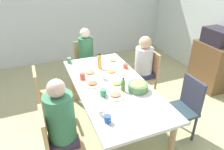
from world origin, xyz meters
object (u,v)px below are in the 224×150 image
object	(u,v)px
person_4	(62,122)
cup_4	(126,66)
chair_0	(86,61)
person_3	(143,63)
plate_0	(117,84)
side_cabinet	(211,66)
dining_table	(112,89)
cup_3	(83,76)
chair_2	(184,105)
chair_4	(56,141)
cup_6	(104,77)
cup_5	(103,93)
plate_1	(111,72)
chair_3	(147,73)
bottle_0	(100,62)
person_0	(86,54)
plate_4	(90,73)
cup_2	(108,119)
microwave	(218,36)
plate_2	(115,95)
bottle_1	(123,85)
chair_1	(46,93)
plate_3	(93,84)
cup_0	(69,60)
plate_5	(113,61)
cup_1	(102,112)

from	to	relation	value
person_4	cup_4	xyz separation A→B (m)	(-0.89, 1.15, 0.04)
chair_0	person_3	distance (m)	1.18
plate_0	side_cabinet	bearing A→B (deg)	101.34
dining_table	side_cabinet	bearing A→B (deg)	100.27
cup_3	side_cabinet	xyz separation A→B (m)	(-0.11, 2.55, -0.35)
plate_0	cup_4	distance (m)	0.53
chair_2	person_3	distance (m)	1.03
chair_4	cup_6	xyz separation A→B (m)	(-0.68, 0.81, 0.28)
chair_0	cup_5	xyz separation A→B (m)	(1.60, -0.20, 0.28)
chair_2	plate_1	xyz separation A→B (m)	(-0.83, -0.74, 0.25)
plate_1	cup_3	distance (m)	0.46
cup_4	cup_5	bearing A→B (deg)	-44.30
chair_3	person_4	xyz separation A→B (m)	(1.01, -1.62, 0.23)
person_3	bottle_0	distance (m)	0.77
person_0	chair_4	xyz separation A→B (m)	(1.79, -0.85, -0.19)
person_4	side_cabinet	distance (m)	3.13
chair_0	plate_4	bearing A→B (deg)	-11.14
cup_2	microwave	size ratio (longest dim) A/B	0.23
cup_6	bottle_0	bearing A→B (deg)	171.16
chair_2	microwave	bearing A→B (deg)	123.64
chair_3	cup_4	distance (m)	0.56
plate_2	bottle_1	size ratio (longest dim) A/B	1.31
person_0	person_3	bearing A→B (deg)	44.05
plate_0	plate_1	distance (m)	0.37
chair_2	plate_0	bearing A→B (deg)	-120.65
bottle_0	chair_1	bearing A→B (deg)	-87.97
chair_3	microwave	distance (m)	1.46
plate_3	plate_0	bearing A→B (deg)	66.70
plate_0	cup_4	xyz separation A→B (m)	(-0.42, 0.33, 0.02)
dining_table	plate_1	bearing A→B (deg)	160.05
person_0	person_3	distance (m)	1.10
plate_4	cup_5	size ratio (longest dim) A/B	2.18
chair_1	cup_0	bearing A→B (deg)	130.98
cup_3	cup_4	size ratio (longest dim) A/B	0.99
cup_6	bottle_0	distance (m)	0.36
cup_0	bottle_0	world-z (taller)	bottle_0
plate_3	cup_6	size ratio (longest dim) A/B	2.09
plate_4	chair_0	bearing A→B (deg)	168.86
person_3	plate_4	bearing A→B (deg)	-84.88
plate_0	plate_1	world-z (taller)	same
cup_2	cup_3	xyz separation A→B (m)	(-0.97, -0.01, 0.01)
cup_0	chair_1	bearing A→B (deg)	-49.02
cup_2	person_0	bearing A→B (deg)	170.75
side_cabinet	person_0	bearing A→B (deg)	-111.93
person_3	cup_2	xyz separation A→B (m)	(1.19, -1.09, 0.08)
plate_1	bottle_0	xyz separation A→B (m)	(-0.20, -0.11, 0.10)
plate_5	cup_5	world-z (taller)	cup_5
person_3	cup_0	bearing A→B (deg)	-109.11
chair_3	plate_3	distance (m)	1.20
person_3	cup_1	distance (m)	1.53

